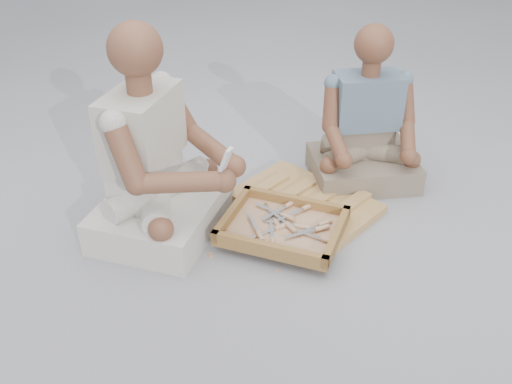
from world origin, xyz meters
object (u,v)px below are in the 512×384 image
at_px(carved_panel, 305,202).
at_px(craftsman, 156,166).
at_px(tool_tray, 283,227).
at_px(companion, 366,132).

xyz_separation_m(carved_panel, craftsman, (-0.56, -0.43, 0.31)).
xyz_separation_m(carved_panel, tool_tray, (-0.01, -0.30, 0.05)).
xyz_separation_m(tool_tray, craftsman, (-0.56, -0.13, 0.26)).
bearing_deg(craftsman, companion, 131.55).
distance_m(carved_panel, companion, 0.49).
bearing_deg(companion, craftsman, 15.97).
height_order(carved_panel, craftsman, craftsman).
xyz_separation_m(tool_tray, companion, (0.19, 0.68, 0.21)).
height_order(carved_panel, companion, companion).
bearing_deg(companion, tool_tray, 43.02).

